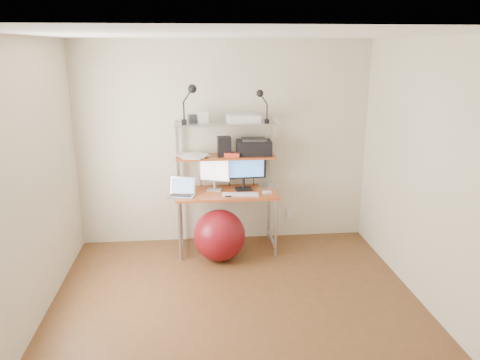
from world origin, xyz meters
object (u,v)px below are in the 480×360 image
object	(u,v)px
exercise_ball	(219,235)
laptop	(182,192)
monitor_silver	(214,172)
printer	(254,147)
monitor_black	(244,167)

from	to	relation	value
exercise_ball	laptop	bearing A→B (deg)	154.94
monitor_silver	exercise_ball	size ratio (longest dim) A/B	0.70
laptop	printer	xyz separation A→B (m)	(0.87, 0.26, 0.46)
monitor_black	printer	distance (m)	0.28
monitor_silver	monitor_black	distance (m)	0.36
printer	laptop	bearing A→B (deg)	-161.70
monitor_black	exercise_ball	size ratio (longest dim) A/B	0.91
printer	exercise_ball	xyz separation A→B (m)	(-0.45, -0.45, -0.94)
monitor_black	laptop	size ratio (longest dim) A/B	1.59
laptop	monitor_silver	bearing A→B (deg)	39.45
monitor_black	laptop	distance (m)	0.79
monitor_black	laptop	xyz separation A→B (m)	(-0.74, -0.18, -0.23)
printer	exercise_ball	size ratio (longest dim) A/B	0.70
laptop	monitor_black	bearing A→B (deg)	27.52
laptop	exercise_ball	distance (m)	0.67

